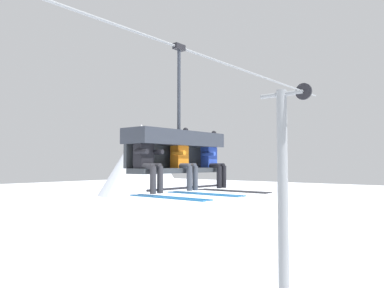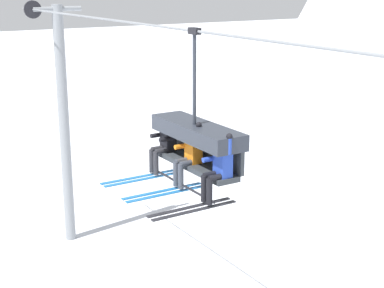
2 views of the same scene
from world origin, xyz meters
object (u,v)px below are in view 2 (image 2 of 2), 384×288
skier_black (163,143)px  skier_blue (217,168)px  skier_orange (188,154)px  lift_tower_near (63,121)px  chairlift_chair (198,138)px

skier_black → skier_blue: skier_blue is taller
skier_black → skier_orange: (0.99, 0.01, 0.02)m
skier_orange → lift_tower_near: bearing=174.5°
chairlift_chair → skier_black: bearing=-167.4°
skier_black → skier_blue: (1.97, 0.01, 0.02)m
lift_tower_near → chairlift_chair: (9.64, -0.71, 1.69)m
skier_black → lift_tower_near: bearing=173.9°
chairlift_chair → skier_blue: size_ratio=1.74×
skier_orange → skier_blue: same height
skier_black → skier_orange: skier_orange is taller
lift_tower_near → skier_black: (8.65, -0.93, 1.39)m
chairlift_chair → skier_black: 1.05m
lift_tower_near → skier_blue: bearing=-5.0°
skier_black → skier_orange: bearing=0.4°
lift_tower_near → skier_blue: lift_tower_near is taller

